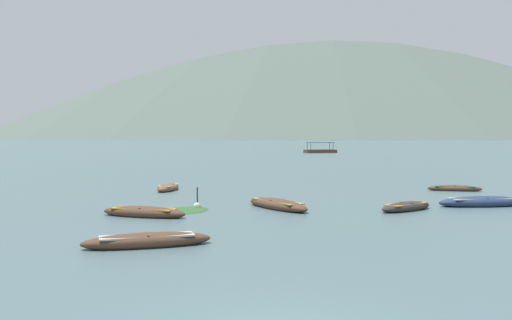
# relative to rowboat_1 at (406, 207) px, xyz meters

# --- Properties ---
(ground_plane) EXTENTS (6000.00, 6000.00, 0.00)m
(ground_plane) POSITION_rel_rowboat_1_xyz_m (-6.06, 1483.27, -0.16)
(ground_plane) COLOR #476066
(mountain_1) EXTENTS (1476.73, 1476.73, 403.27)m
(mountain_1) POSITION_rel_rowboat_1_xyz_m (-823.94, 1786.38, 201.48)
(mountain_1) COLOR slate
(mountain_1) RESTS_ON ground
(mountain_2) EXTENTS (1758.93, 1758.93, 508.60)m
(mountain_2) POSITION_rel_rowboat_1_xyz_m (104.26, 1557.50, 254.14)
(mountain_2) COLOR #56665B
(mountain_2) RESTS_ON ground
(mountain_3) EXTENTS (1581.93, 1581.93, 427.09)m
(mountain_3) POSITION_rel_rowboat_1_xyz_m (685.28, 1728.17, 213.39)
(mountain_3) COLOR slate
(mountain_3) RESTS_ON ground
(rowboat_1) EXTENTS (3.21, 2.97, 0.50)m
(rowboat_1) POSITION_rel_rowboat_1_xyz_m (0.00, 0.00, 0.00)
(rowboat_1) COLOR #2D2826
(rowboat_1) RESTS_ON ground
(rowboat_3) EXTENTS (4.06, 2.22, 0.55)m
(rowboat_3) POSITION_rel_rowboat_1_xyz_m (-11.68, -2.31, 0.02)
(rowboat_3) COLOR #4C3323
(rowboat_3) RESTS_ON ground
(rowboat_5) EXTENTS (3.49, 4.50, 0.58)m
(rowboat_5) POSITION_rel_rowboat_1_xyz_m (-5.95, 0.55, 0.03)
(rowboat_5) COLOR #4C3323
(rowboat_5) RESTS_ON ground
(rowboat_6) EXTENTS (4.74, 2.07, 0.62)m
(rowboat_6) POSITION_rel_rowboat_1_xyz_m (4.16, 1.73, 0.04)
(rowboat_6) COLOR navy
(rowboat_6) RESTS_ON ground
(rowboat_7) EXTENTS (3.45, 1.64, 0.46)m
(rowboat_7) POSITION_rel_rowboat_1_xyz_m (5.39, 9.70, -0.01)
(rowboat_7) COLOR #4C3323
(rowboat_7) RESTS_ON ground
(rowboat_8) EXTENTS (1.37, 3.28, 0.55)m
(rowboat_8) POSITION_rel_rowboat_1_xyz_m (-12.79, 9.39, 0.02)
(rowboat_8) COLOR brown
(rowboat_8) RESTS_ON ground
(rowboat_9) EXTENTS (4.12, 2.27, 0.53)m
(rowboat_9) POSITION_rel_rowboat_1_xyz_m (-10.09, -8.81, 0.01)
(rowboat_9) COLOR #4C3323
(rowboat_9) RESTS_ON ground
(ferry_0) EXTENTS (7.47, 4.63, 2.54)m
(ferry_0) POSITION_rel_rowboat_1_xyz_m (4.72, 98.01, 0.29)
(ferry_0) COLOR brown
(ferry_0) RESTS_ON ground
(mooring_buoy) EXTENTS (0.38, 0.38, 1.10)m
(mooring_buoy) POSITION_rel_rowboat_1_xyz_m (-9.78, 0.64, -0.05)
(mooring_buoy) COLOR silver
(mooring_buoy) RESTS_ON ground
(weed_patch_2) EXTENTS (2.41, 3.10, 0.14)m
(weed_patch_2) POSITION_rel_rowboat_1_xyz_m (-10.18, -0.33, -0.16)
(weed_patch_2) COLOR #2D5628
(weed_patch_2) RESTS_ON ground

